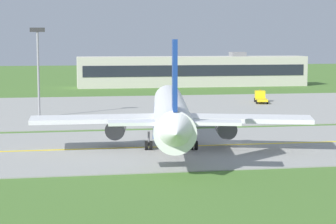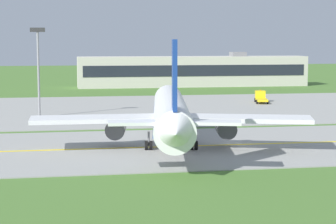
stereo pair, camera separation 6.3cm
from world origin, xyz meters
TOP-DOWN VIEW (x-y plane):
  - ground_plane at (0.00, 0.00)m, footprint 500.00×500.00m
  - taxiway_strip at (0.00, 0.00)m, footprint 240.00×28.00m
  - apron_pad at (10.00, 42.00)m, footprint 140.00×52.00m
  - taxiway_centreline at (0.00, 0.00)m, footprint 220.00×0.60m
  - airplane_lead at (-7.67, -0.52)m, footprint 32.21×39.59m
  - service_truck_baggage at (19.67, 48.73)m, footprint 3.42×6.69m
  - terminal_building at (15.86, 96.03)m, footprint 63.65×8.55m
  - apron_light_mast at (-23.92, 31.63)m, footprint 2.40×0.50m

SIDE VIEW (x-z plane):
  - ground_plane at x=0.00m, z-range 0.00..0.00m
  - taxiway_strip at x=0.00m, z-range 0.00..0.10m
  - apron_pad at x=10.00m, z-range 0.00..0.10m
  - taxiway_centreline at x=0.00m, z-range 0.10..0.11m
  - service_truck_baggage at x=19.67m, z-range -0.11..2.48m
  - airplane_lead at x=-7.67m, z-range -2.22..10.48m
  - terminal_building at x=15.86m, z-range -0.58..8.93m
  - apron_light_mast at x=-23.92m, z-range 1.98..16.68m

